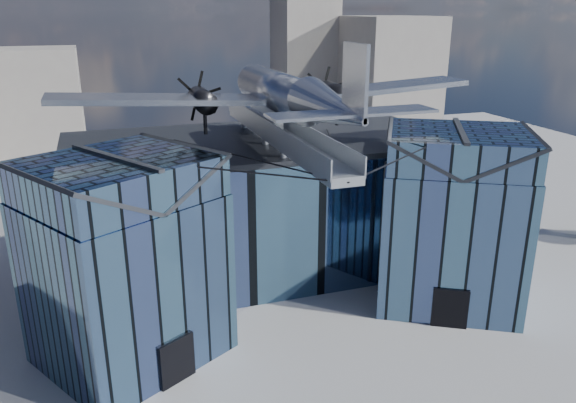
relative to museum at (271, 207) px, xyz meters
name	(u,v)px	position (x,y,z in m)	size (l,w,h in m)	color
ground_plane	(298,314)	(0.00, -5.82, -5.54)	(120.00, 120.00, 0.00)	gray
museum	(271,207)	(0.00, 0.00, 0.00)	(32.88, 24.50, 17.60)	#3E5A7F
bg_towers	(187,76)	(1.45, 44.67, 4.47)	(77.00, 24.50, 26.00)	gray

